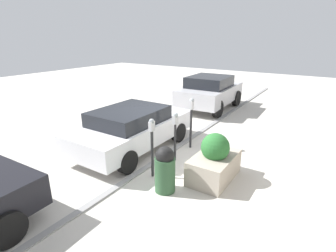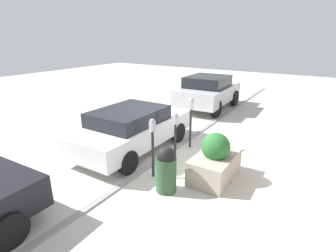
{
  "view_description": "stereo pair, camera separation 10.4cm",
  "coord_description": "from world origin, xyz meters",
  "px_view_note": "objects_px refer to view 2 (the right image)",
  "views": [
    {
      "loc": [
        -5.68,
        -3.76,
        3.33
      ],
      "look_at": [
        0.0,
        -0.08,
        0.98
      ],
      "focal_mm": 28.0,
      "sensor_mm": 36.0,
      "label": 1
    },
    {
      "loc": [
        -5.74,
        -3.67,
        3.33
      ],
      "look_at": [
        0.0,
        -0.08,
        0.98
      ],
      "focal_mm": 28.0,
      "sensor_mm": 36.0,
      "label": 2
    }
  ],
  "objects_px": {
    "parking_meter_second": "(175,126)",
    "parking_meter_middle": "(191,115)",
    "parked_car_middle": "(132,128)",
    "parked_car_rear": "(208,91)",
    "trash_bin": "(166,169)",
    "parking_meter_nearest": "(153,140)",
    "planter_box": "(215,161)"
  },
  "relations": [
    {
      "from": "parking_meter_second",
      "to": "planter_box",
      "type": "bearing_deg",
      "value": -104.27
    },
    {
      "from": "parking_meter_second",
      "to": "parked_car_rear",
      "type": "relative_size",
      "value": 0.36
    },
    {
      "from": "parked_car_middle",
      "to": "parked_car_rear",
      "type": "xyz_separation_m",
      "value": [
        5.64,
        0.03,
        0.13
      ]
    },
    {
      "from": "parking_meter_second",
      "to": "parking_meter_middle",
      "type": "relative_size",
      "value": 0.88
    },
    {
      "from": "parking_meter_second",
      "to": "planter_box",
      "type": "height_order",
      "value": "parking_meter_second"
    },
    {
      "from": "trash_bin",
      "to": "parking_meter_middle",
      "type": "bearing_deg",
      "value": 15.36
    },
    {
      "from": "parking_meter_middle",
      "to": "parking_meter_second",
      "type": "bearing_deg",
      "value": -176.64
    },
    {
      "from": "parking_meter_second",
      "to": "planter_box",
      "type": "relative_size",
      "value": 0.97
    },
    {
      "from": "parking_meter_second",
      "to": "parking_meter_middle",
      "type": "xyz_separation_m",
      "value": [
        1.02,
        0.06,
        0.05
      ]
    },
    {
      "from": "parked_car_rear",
      "to": "trash_bin",
      "type": "bearing_deg",
      "value": -165.19
    },
    {
      "from": "parking_meter_second",
      "to": "parked_car_rear",
      "type": "distance_m",
      "value": 5.8
    },
    {
      "from": "parking_meter_middle",
      "to": "parked_car_rear",
      "type": "relative_size",
      "value": 0.41
    },
    {
      "from": "parking_meter_nearest",
      "to": "parked_car_middle",
      "type": "relative_size",
      "value": 0.37
    },
    {
      "from": "parking_meter_nearest",
      "to": "parking_meter_second",
      "type": "xyz_separation_m",
      "value": [
        1.06,
        -0.0,
        0.03
      ]
    },
    {
      "from": "parked_car_rear",
      "to": "parked_car_middle",
      "type": "bearing_deg",
      "value": 178.31
    },
    {
      "from": "parking_meter_middle",
      "to": "trash_bin",
      "type": "height_order",
      "value": "parking_meter_middle"
    },
    {
      "from": "parking_meter_nearest",
      "to": "parked_car_middle",
      "type": "distance_m",
      "value": 1.81
    },
    {
      "from": "parking_meter_middle",
      "to": "parking_meter_nearest",
      "type": "bearing_deg",
      "value": -178.42
    },
    {
      "from": "parked_car_rear",
      "to": "trash_bin",
      "type": "xyz_separation_m",
      "value": [
        -7.02,
        -2.11,
        -0.29
      ]
    },
    {
      "from": "trash_bin",
      "to": "parking_meter_nearest",
      "type": "bearing_deg",
      "value": 58.99
    },
    {
      "from": "parking_meter_second",
      "to": "parking_meter_nearest",
      "type": "bearing_deg",
      "value": 179.84
    },
    {
      "from": "parking_meter_middle",
      "to": "parked_car_middle",
      "type": "xyz_separation_m",
      "value": [
        -1.06,
        1.42,
        -0.35
      ]
    },
    {
      "from": "parked_car_middle",
      "to": "parked_car_rear",
      "type": "relative_size",
      "value": 1.05
    },
    {
      "from": "parking_meter_nearest",
      "to": "planter_box",
      "type": "relative_size",
      "value": 1.04
    },
    {
      "from": "parked_car_rear",
      "to": "trash_bin",
      "type": "height_order",
      "value": "parked_car_rear"
    },
    {
      "from": "parking_meter_second",
      "to": "trash_bin",
      "type": "relative_size",
      "value": 1.31
    },
    {
      "from": "parking_meter_middle",
      "to": "parked_car_rear",
      "type": "bearing_deg",
      "value": 17.5
    },
    {
      "from": "parking_meter_middle",
      "to": "planter_box",
      "type": "distance_m",
      "value": 2.02
    },
    {
      "from": "trash_bin",
      "to": "planter_box",
      "type": "bearing_deg",
      "value": -32.8
    },
    {
      "from": "planter_box",
      "to": "trash_bin",
      "type": "xyz_separation_m",
      "value": [
        -1.09,
        0.7,
        0.08
      ]
    },
    {
      "from": "parked_car_rear",
      "to": "planter_box",
      "type": "bearing_deg",
      "value": -156.54
    },
    {
      "from": "parking_meter_middle",
      "to": "planter_box",
      "type": "bearing_deg",
      "value": -134.63
    }
  ]
}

